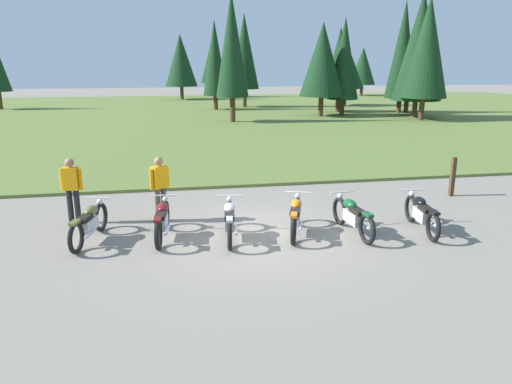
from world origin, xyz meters
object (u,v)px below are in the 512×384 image
object	(u,v)px
motorcycle_olive	(89,223)
motorcycle_maroon	(162,220)
motorcycle_british_green	(353,216)
rider_checking_bike	(72,187)
motorcycle_silver	(230,220)
trail_marker_post	(453,177)
rider_in_hivis_vest	(160,185)
motorcycle_orange	(296,216)
motorcycle_black	(422,213)

from	to	relation	value
motorcycle_olive	motorcycle_maroon	world-z (taller)	same
motorcycle_british_green	rider_checking_bike	distance (m)	6.89
motorcycle_silver	trail_marker_post	size ratio (longest dim) A/B	1.77
rider_checking_bike	rider_in_hivis_vest	bearing A→B (deg)	-6.04
motorcycle_olive	motorcycle_silver	distance (m)	3.16
trail_marker_post	rider_in_hivis_vest	bearing A→B (deg)	-174.29
rider_in_hivis_vest	motorcycle_silver	bearing A→B (deg)	-44.61
motorcycle_olive	trail_marker_post	size ratio (longest dim) A/B	1.74
motorcycle_orange	motorcycle_maroon	bearing A→B (deg)	174.98
trail_marker_post	rider_checking_bike	bearing A→B (deg)	-176.62
motorcycle_olive	rider_checking_bike	distance (m)	1.59
motorcycle_olive	motorcycle_silver	size ratio (longest dim) A/B	0.98
motorcycle_olive	trail_marker_post	xyz separation A→B (m)	(10.22, 2.03, 0.16)
motorcycle_black	rider_in_hivis_vest	distance (m)	6.43
motorcycle_maroon	motorcycle_black	distance (m)	6.13
trail_marker_post	motorcycle_orange	bearing A→B (deg)	-156.68
motorcycle_orange	trail_marker_post	distance (m)	6.02
motorcycle_black	rider_in_hivis_vest	size ratio (longest dim) A/B	1.25
motorcycle_black	trail_marker_post	xyz separation A→B (m)	(2.51, 2.73, 0.16)
motorcycle_silver	rider_checking_bike	world-z (taller)	rider_checking_bike
motorcycle_olive	rider_checking_bike	world-z (taller)	rider_checking_bike
rider_checking_bike	motorcycle_black	bearing A→B (deg)	-14.16
motorcycle_olive	motorcycle_maroon	xyz separation A→B (m)	(1.62, -0.08, 0.00)
rider_in_hivis_vest	motorcycle_olive	bearing A→B (deg)	-143.60
motorcycle_orange	rider_in_hivis_vest	bearing A→B (deg)	154.05
motorcycle_orange	trail_marker_post	size ratio (longest dim) A/B	1.70
motorcycle_orange	motorcycle_olive	bearing A→B (deg)	175.68
motorcycle_orange	motorcycle_black	size ratio (longest dim) A/B	0.97
motorcycle_orange	motorcycle_black	distance (m)	3.04
motorcycle_black	motorcycle_silver	bearing A→B (deg)	175.91
motorcycle_orange	rider_checking_bike	xyz separation A→B (m)	(-5.26, 1.75, 0.51)
motorcycle_silver	rider_in_hivis_vest	distance (m)	2.24
motorcycle_olive	motorcycle_orange	xyz separation A→B (m)	(4.70, -0.35, 0.00)
motorcycle_silver	motorcycle_maroon	bearing A→B (deg)	169.26
motorcycle_black	rider_checking_bike	bearing A→B (deg)	165.84
motorcycle_british_green	rider_in_hivis_vest	world-z (taller)	rider_in_hivis_vest
motorcycle_silver	rider_in_hivis_vest	bearing A→B (deg)	135.39
motorcycle_british_green	rider_in_hivis_vest	size ratio (longest dim) A/B	1.26
motorcycle_maroon	rider_checking_bike	distance (m)	2.68
motorcycle_orange	trail_marker_post	bearing A→B (deg)	23.32
motorcycle_silver	motorcycle_british_green	distance (m)	2.89
motorcycle_orange	motorcycle_black	xyz separation A→B (m)	(3.02, -0.34, 0.00)
motorcycle_black	trail_marker_post	bearing A→B (deg)	47.37
motorcycle_maroon	motorcycle_silver	world-z (taller)	same
rider_in_hivis_vest	trail_marker_post	size ratio (longest dim) A/B	1.41
motorcycle_british_green	motorcycle_orange	bearing A→B (deg)	170.49
motorcycle_maroon	motorcycle_silver	size ratio (longest dim) A/B	1.00
motorcycle_maroon	motorcycle_silver	xyz separation A→B (m)	(1.52, -0.29, 0.00)
motorcycle_silver	trail_marker_post	distance (m)	7.49
motorcycle_olive	motorcycle_maroon	distance (m)	1.62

